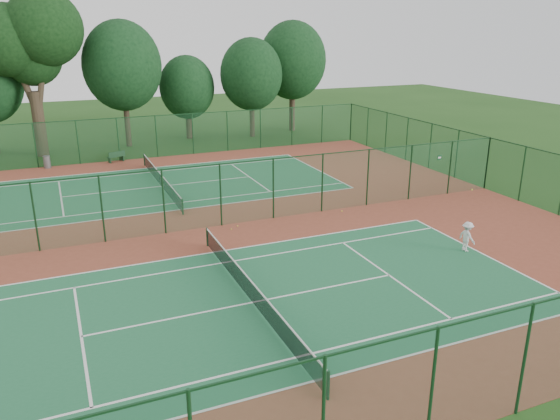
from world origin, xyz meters
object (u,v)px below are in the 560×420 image
Objects in this scene: bench at (116,156)px; big_tree at (29,39)px; trash_bin at (47,162)px; player_near at (467,236)px.

big_tree reaches higher than bench.
big_tree is at bearing 91.69° from trash_bin.
bench is (5.17, -0.09, -0.02)m from trash_bin.
big_tree is (-18.57, 30.63, 8.64)m from player_near.
player_near reaches higher than trash_bin.
player_near is at bearing -58.78° from big_tree.
trash_bin is 0.07× the size of big_tree.
player_near is at bearing -54.38° from trash_bin.
big_tree is at bearing 27.49° from player_near.
big_tree reaches higher than player_near.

